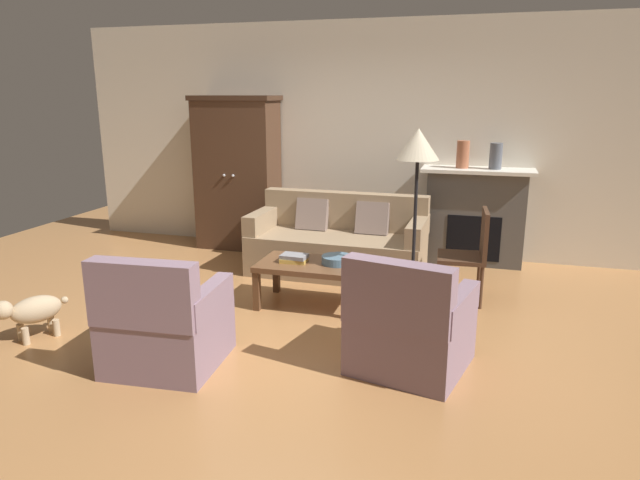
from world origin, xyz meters
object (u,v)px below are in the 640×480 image
object	(u,v)px
armoire	(238,173)
armchair_near_left	(164,326)
fireplace	(475,216)
coffee_table	(318,269)
fruit_bowl	(337,260)
side_chair_wooden	(471,250)
book_stack	(294,258)
mantel_vase_slate	(496,156)
couch	(338,245)
armchair_near_right	(409,328)
mantel_vase_terracotta	(463,154)
dog	(32,311)
floor_lamp	(418,156)

from	to	relation	value
armoire	armchair_near_left	bearing A→B (deg)	-75.29
fireplace	coffee_table	size ratio (longest dim) A/B	1.15
fruit_bowl	side_chair_wooden	xyz separation A→B (m)	(1.18, 0.49, 0.06)
fruit_bowl	book_stack	xyz separation A→B (m)	(-0.40, -0.06, -0.00)
mantel_vase_slate	couch	bearing A→B (deg)	-154.52
mantel_vase_slate	side_chair_wooden	distance (m)	1.53
couch	armchair_near_right	size ratio (longest dim) A/B	2.10
mantel_vase_slate	mantel_vase_terracotta	bearing A→B (deg)	180.00
armoire	book_stack	distance (m)	2.32
fruit_bowl	armoire	bearing A→B (deg)	135.30
coffee_table	dog	bearing A→B (deg)	-145.88
fireplace	fruit_bowl	world-z (taller)	fireplace
couch	armchair_near_right	distance (m)	2.36
couch	armchair_near_left	size ratio (longest dim) A/B	2.20
mantel_vase_terracotta	armchair_near_left	distance (m)	3.95
coffee_table	mantel_vase_terracotta	distance (m)	2.37
couch	fruit_bowl	xyz separation A→B (m)	(0.25, -1.03, 0.14)
couch	floor_lamp	distance (m)	1.86
book_stack	armchair_near_right	world-z (taller)	armchair_near_right
side_chair_wooden	floor_lamp	xyz separation A→B (m)	(-0.48, -0.58, 0.93)
armchair_near_left	side_chair_wooden	size ratio (longest dim) A/B	0.98
mantel_vase_terracotta	armchair_near_left	size ratio (longest dim) A/B	0.35
book_stack	mantel_vase_slate	distance (m)	2.70
coffee_table	armchair_near_left	world-z (taller)	armchair_near_left
armchair_near_left	side_chair_wooden	xyz separation A→B (m)	(2.09, 2.01, 0.20)
armchair_near_left	floor_lamp	world-z (taller)	floor_lamp
armoire	side_chair_wooden	xyz separation A→B (m)	(2.95, -1.26, -0.45)
fruit_bowl	armchair_near_left	size ratio (longest dim) A/B	0.33
couch	mantel_vase_slate	world-z (taller)	mantel_vase_slate
fruit_bowl	book_stack	distance (m)	0.41
armchair_near_right	floor_lamp	bearing A→B (deg)	95.88
fruit_bowl	armchair_near_left	world-z (taller)	armchair_near_left
fireplace	couch	distance (m)	1.66
book_stack	mantel_vase_slate	size ratio (longest dim) A/B	0.86
coffee_table	armchair_near_left	distance (m)	1.65
book_stack	mantel_vase_terracotta	world-z (taller)	mantel_vase_terracotta
book_stack	side_chair_wooden	distance (m)	1.68
fireplace	coffee_table	xyz separation A→B (m)	(-1.36, -1.86, -0.20)
mantel_vase_slate	floor_lamp	xyz separation A→B (m)	(-0.66, -1.90, 0.18)
armoire	armchair_near_right	distance (m)	3.87
dog	fruit_bowl	bearing A→B (deg)	32.66
couch	coffee_table	bearing A→B (deg)	-85.95
armchair_near_left	coffee_table	bearing A→B (deg)	63.79
mantel_vase_slate	dog	bearing A→B (deg)	-137.94
book_stack	dog	bearing A→B (deg)	-143.11
armchair_near_right	book_stack	bearing A→B (deg)	140.15
mantel_vase_slate	armchair_near_left	distance (m)	4.14
coffee_table	armoire	bearing A→B (deg)	131.60
armoire	armchair_near_right	world-z (taller)	armoire
mantel_vase_terracotta	side_chair_wooden	xyz separation A→B (m)	(0.18, -1.32, -0.76)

